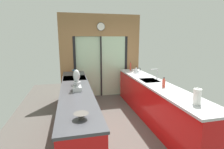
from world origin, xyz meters
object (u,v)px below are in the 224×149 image
Objects in this scene: paper_towel_roll at (197,97)px; mixing_bowl_far at (74,71)px; soap_bottle_far at (131,67)px; mixing_bowl_near at (81,116)px; oven_range at (75,95)px; knife_block at (76,80)px; kettle at (136,70)px; stand_mixer at (77,82)px; soap_bottle_near at (164,83)px; mixing_bowl_mid at (75,73)px.

mixing_bowl_far is at bearing 119.42° from paper_towel_roll.
mixing_bowl_far is at bearing 177.95° from soap_bottle_far.
mixing_bowl_near is 1.20× the size of mixing_bowl_far.
oven_range is at bearing 127.10° from paper_towel_roll.
knife_block reaches higher than kettle.
stand_mixer is (-0.00, -0.43, 0.05)m from knife_block.
mixing_bowl_near is at bearing -123.55° from kettle.
mixing_bowl_far is at bearing 90.00° from mixing_bowl_near.
mixing_bowl_far is 0.75× the size of soap_bottle_near.
soap_bottle_far reaches higher than oven_range.
mixing_bowl_near is at bearing -90.00° from mixing_bowl_far.
soap_bottle_far is (1.80, 0.72, 0.58)m from oven_range.
soap_bottle_far is at bearing 21.69° from oven_range.
paper_towel_roll is (1.78, -2.83, 0.08)m from mixing_bowl_mid.
knife_block is at bearing -88.56° from oven_range.
soap_bottle_far is at bearing 90.00° from soap_bottle_near.
mixing_bowl_far is 1.51m from knife_block.
mixing_bowl_far reaches higher than oven_range.
soap_bottle_far is (0.00, 2.09, 0.03)m from soap_bottle_near.
knife_block is (0.00, -1.19, 0.07)m from mixing_bowl_mid.
paper_towel_roll is at bearing -90.00° from soap_bottle_near.
mixing_bowl_mid is 0.56× the size of soap_bottle_far.
kettle is at bearing -89.75° from soap_bottle_far.
soap_bottle_far is 3.09m from paper_towel_roll.
knife_block is 2.30m from soap_bottle_far.
soap_bottle_near is (1.78, -0.64, -0.02)m from knife_block.
soap_bottle_far is at bearing -2.05° from mixing_bowl_far.
paper_towel_roll is at bearing -90.00° from soap_bottle_far.
oven_range is 4.70× the size of mixing_bowl_near.
paper_towel_roll is (0.00, -1.00, 0.04)m from soap_bottle_near.
stand_mixer is 1.61× the size of kettle.
soap_bottle_near reaches higher than oven_range.
knife_block is at bearing 90.00° from mixing_bowl_near.
soap_bottle_near is (1.78, -0.21, -0.07)m from stand_mixer.
stand_mixer is (0.00, 1.30, 0.12)m from mixing_bowl_near.
mixing_bowl_near is at bearing -90.00° from stand_mixer.
stand_mixer reaches higher than kettle.
soap_bottle_near is at bearing 31.48° from mixing_bowl_near.
mixing_bowl_far is 3.63m from paper_towel_roll.
stand_mixer is 2.16m from paper_towel_roll.
knife_block is at bearing 160.17° from soap_bottle_near.
knife_block reaches higher than mixing_bowl_mid.
knife_block is at bearing 137.28° from paper_towel_roll.
soap_bottle_near is at bearing -90.00° from soap_bottle_far.
stand_mixer is at bearing 173.13° from soap_bottle_near.
knife_block is at bearing -90.00° from mixing_bowl_far.
mixing_bowl_mid is at bearing 90.00° from mixing_bowl_near.
knife_block reaches higher than soap_bottle_near.
soap_bottle_near is (1.78, -1.83, 0.05)m from mixing_bowl_mid.
mixing_bowl_mid is (0.02, 0.46, 0.51)m from oven_range.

